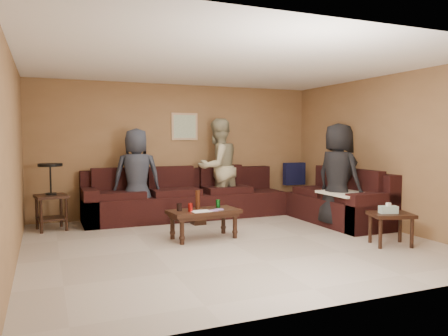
% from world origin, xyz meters
% --- Properties ---
extents(room, '(5.60, 5.50, 2.50)m').
position_xyz_m(room, '(0.00, 0.00, 1.66)').
color(room, beige).
rests_on(room, ground).
extents(sectional_sofa, '(4.65, 2.90, 0.97)m').
position_xyz_m(sectional_sofa, '(0.81, 1.52, 0.33)').
color(sectional_sofa, black).
rests_on(sectional_sofa, ground).
extents(coffee_table, '(1.07, 0.60, 0.71)m').
position_xyz_m(coffee_table, '(-0.27, 0.37, 0.37)').
color(coffee_table, black).
rests_on(coffee_table, ground).
extents(end_table_left, '(0.55, 0.55, 1.08)m').
position_xyz_m(end_table_left, '(-2.33, 1.88, 0.56)').
color(end_table_left, black).
rests_on(end_table_left, ground).
extents(side_table_right, '(0.66, 0.60, 0.60)m').
position_xyz_m(side_table_right, '(1.97, -0.99, 0.39)').
color(side_table_right, black).
rests_on(side_table_right, ground).
extents(waste_bin, '(0.22, 0.22, 0.26)m').
position_xyz_m(waste_bin, '(0.00, 1.41, 0.13)').
color(waste_bin, black).
rests_on(waste_bin, ground).
extents(wall_art, '(0.52, 0.04, 0.52)m').
position_xyz_m(wall_art, '(0.10, 2.48, 1.70)').
color(wall_art, tan).
rests_on(wall_art, ground).
extents(person_left, '(0.87, 0.63, 1.65)m').
position_xyz_m(person_left, '(-0.94, 1.95, 0.82)').
color(person_left, '#292D39').
rests_on(person_left, ground).
extents(person_middle, '(1.08, 0.96, 1.84)m').
position_xyz_m(person_middle, '(0.62, 2.05, 0.92)').
color(person_middle, tan).
rests_on(person_middle, ground).
extents(person_right, '(0.73, 0.94, 1.72)m').
position_xyz_m(person_right, '(2.06, 0.29, 0.86)').
color(person_right, black).
rests_on(person_right, ground).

